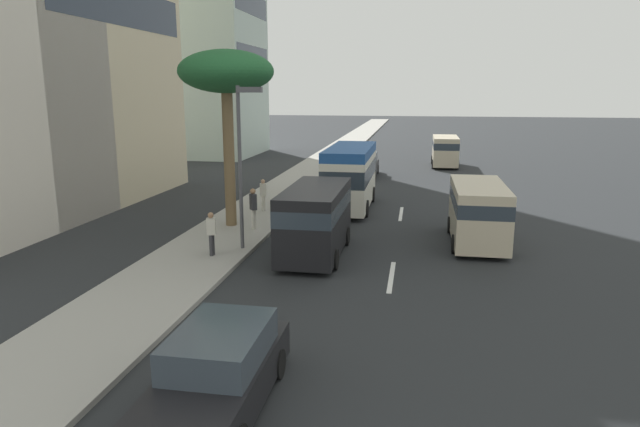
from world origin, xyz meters
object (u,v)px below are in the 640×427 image
object	(u,v)px
pedestrian_near_lamp	(211,232)
street_lamp	(243,149)
minibus_sixth	(350,175)
van_third	(445,150)
car_lead	(219,373)
pedestrian_by_tree	(253,207)
car_second	(364,165)
palm_tree	(226,75)
van_fifth	(478,210)
van_fourth	(315,217)
pedestrian_mid_block	(263,194)

from	to	relation	value
pedestrian_near_lamp	street_lamp	size ratio (longest dim) A/B	0.26
minibus_sixth	pedestrian_near_lamp	xyz separation A→B (m)	(-9.81, 3.87, -0.73)
minibus_sixth	van_third	bearing A→B (deg)	162.34
car_lead	pedestrian_by_tree	world-z (taller)	pedestrian_by_tree
car_second	palm_tree	distance (m)	18.19
van_third	van_fifth	bearing A→B (deg)	-179.28
van_fourth	pedestrian_mid_block	world-z (taller)	van_fourth
minibus_sixth	pedestrian_by_tree	world-z (taller)	minibus_sixth
van_fourth	pedestrian_by_tree	size ratio (longest dim) A/B	2.95
van_fourth	street_lamp	size ratio (longest dim) A/B	0.88
van_third	van_fourth	distance (m)	26.80
pedestrian_near_lamp	pedestrian_by_tree	size ratio (longest dim) A/B	0.89
van_fifth	minibus_sixth	world-z (taller)	minibus_sixth
minibus_sixth	car_lead	bearing A→B (deg)	-0.67
van_third	pedestrian_by_tree	xyz separation A→B (m)	(-23.31, 9.06, -0.22)
car_second	pedestrian_near_lamp	distance (m)	21.56
car_lead	pedestrian_mid_block	world-z (taller)	pedestrian_mid_block
car_lead	van_fifth	size ratio (longest dim) A/B	0.87
car_lead	van_fifth	xyz separation A→B (m)	(13.19, -6.09, 0.64)
car_lead	pedestrian_mid_block	size ratio (longest dim) A/B	2.85
car_second	van_fourth	bearing A→B (deg)	0.32
car_second	van_fourth	xyz separation A→B (m)	(-20.11, -0.11, 0.70)
van_fifth	pedestrian_near_lamp	world-z (taller)	van_fifth
van_third	van_fifth	xyz separation A→B (m)	(-23.45, -0.29, 0.01)
van_third	pedestrian_mid_block	size ratio (longest dim) A/B	3.01
pedestrian_mid_block	street_lamp	world-z (taller)	street_lamp
car_second	van_fourth	size ratio (longest dim) A/B	0.81
car_lead	pedestrian_by_tree	size ratio (longest dim) A/B	2.50
van_fourth	van_fifth	xyz separation A→B (m)	(2.72, -6.11, -0.09)
pedestrian_mid_block	street_lamp	xyz separation A→B (m)	(-6.73, -1.16, 2.94)
pedestrian_by_tree	palm_tree	distance (m)	5.69
van_fourth	van_third	bearing A→B (deg)	167.46
van_fourth	street_lamp	xyz separation A→B (m)	(-0.04, 2.71, 2.48)
van_third	pedestrian_mid_block	xyz separation A→B (m)	(-19.48, 9.69, -0.36)
van_fifth	minibus_sixth	distance (m)	8.36
van_fourth	street_lamp	bearing A→B (deg)	-89.14
van_fifth	car_second	bearing A→B (deg)	19.68
street_lamp	pedestrian_by_tree	bearing A→B (deg)	10.36
car_second	car_lead	bearing A→B (deg)	0.25
car_lead	car_second	size ratio (longest dim) A/B	1.04
pedestrian_mid_block	palm_tree	bearing A→B (deg)	66.68
van_third	van_fifth	size ratio (longest dim) A/B	0.92
pedestrian_by_tree	palm_tree	size ratio (longest dim) A/B	0.24
palm_tree	van_fourth	bearing A→B (deg)	-127.82
car_lead	car_second	xyz separation A→B (m)	(30.59, 0.13, 0.03)
van_third	palm_tree	xyz separation A→B (m)	(-22.70, 10.28, 5.30)
pedestrian_near_lamp	pedestrian_mid_block	bearing A→B (deg)	77.74
van_fourth	van_fifth	size ratio (longest dim) A/B	1.02
minibus_sixth	palm_tree	distance (m)	8.56
car_second	pedestrian_mid_block	size ratio (longest dim) A/B	2.74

